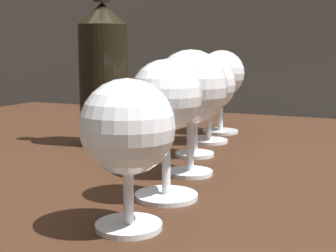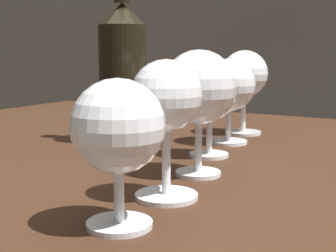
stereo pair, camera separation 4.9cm
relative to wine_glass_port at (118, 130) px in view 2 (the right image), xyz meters
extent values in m
cube|color=#382114|center=(-0.01, 0.33, -0.10)|extent=(1.52, 0.91, 0.03)
cylinder|color=#382114|center=(-0.71, 0.73, -0.48)|extent=(0.06, 0.06, 0.73)
cylinder|color=white|center=(0.00, 0.00, -0.08)|extent=(0.06, 0.06, 0.00)
cylinder|color=white|center=(0.00, 0.00, -0.05)|extent=(0.01, 0.01, 0.06)
sphere|color=white|center=(0.00, 0.00, 0.00)|extent=(0.08, 0.08, 0.08)
ellipsoid|color=#380711|center=(0.00, 0.00, 0.00)|extent=(0.07, 0.07, 0.03)
cylinder|color=white|center=(-0.01, 0.09, -0.08)|extent=(0.07, 0.07, 0.00)
cylinder|color=white|center=(-0.01, 0.09, -0.04)|extent=(0.01, 0.01, 0.08)
sphere|color=white|center=(-0.01, 0.09, 0.02)|extent=(0.07, 0.07, 0.07)
ellipsoid|color=beige|center=(-0.01, 0.09, 0.02)|extent=(0.06, 0.06, 0.04)
cylinder|color=white|center=(-0.02, 0.19, -0.08)|extent=(0.06, 0.06, 0.00)
cylinder|color=white|center=(-0.02, 0.19, -0.04)|extent=(0.01, 0.01, 0.07)
sphere|color=white|center=(-0.02, 0.19, 0.02)|extent=(0.09, 0.09, 0.09)
ellipsoid|color=pink|center=(-0.02, 0.19, 0.02)|extent=(0.08, 0.08, 0.04)
cylinder|color=white|center=(-0.06, 0.30, -0.08)|extent=(0.06, 0.06, 0.00)
cylinder|color=white|center=(-0.06, 0.30, -0.05)|extent=(0.01, 0.01, 0.06)
sphere|color=white|center=(-0.06, 0.30, 0.00)|extent=(0.08, 0.08, 0.08)
ellipsoid|color=maroon|center=(-0.06, 0.30, 0.00)|extent=(0.07, 0.07, 0.03)
cylinder|color=white|center=(-0.07, 0.40, -0.08)|extent=(0.06, 0.06, 0.00)
cylinder|color=white|center=(-0.07, 0.40, -0.05)|extent=(0.01, 0.01, 0.06)
sphere|color=white|center=(-0.07, 0.40, 0.01)|extent=(0.09, 0.09, 0.09)
ellipsoid|color=gold|center=(-0.07, 0.40, 0.01)|extent=(0.08, 0.08, 0.03)
cylinder|color=white|center=(-0.09, 0.50, -0.08)|extent=(0.07, 0.07, 0.00)
cylinder|color=white|center=(-0.09, 0.50, -0.04)|extent=(0.01, 0.01, 0.08)
sphere|color=white|center=(-0.09, 0.50, 0.02)|extent=(0.09, 0.09, 0.09)
ellipsoid|color=#470A16|center=(-0.09, 0.50, 0.02)|extent=(0.07, 0.07, 0.04)
cylinder|color=black|center=(-0.22, 0.32, 0.01)|extent=(0.08, 0.08, 0.19)
cone|color=black|center=(-0.22, 0.32, 0.12)|extent=(0.08, 0.08, 0.03)
camera|label=1|loc=(0.20, -0.35, 0.07)|focal=51.59mm
camera|label=2|loc=(0.24, -0.33, 0.07)|focal=51.59mm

